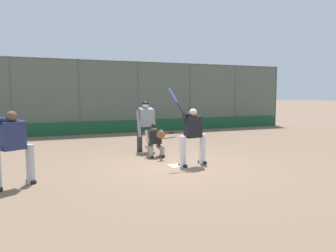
# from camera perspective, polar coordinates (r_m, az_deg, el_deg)

# --- Properties ---
(ground_plane) EXTENTS (160.00, 160.00, 0.00)m
(ground_plane) POSITION_cam_1_polar(r_m,az_deg,el_deg) (9.42, 1.59, -6.96)
(ground_plane) COLOR #7A604C
(home_plate_marker) EXTENTS (0.43, 0.43, 0.01)m
(home_plate_marker) POSITION_cam_1_polar(r_m,az_deg,el_deg) (9.42, 1.59, -6.92)
(home_plate_marker) COLOR white
(home_plate_marker) RESTS_ON ground_plane
(backstop_fence) EXTENTS (21.79, 0.08, 3.78)m
(backstop_fence) POSITION_cam_1_polar(r_m,az_deg,el_deg) (17.35, -10.12, 5.31)
(backstop_fence) COLOR #515651
(backstop_fence) RESTS_ON ground_plane
(padding_wall) EXTENTS (21.27, 0.18, 0.63)m
(padding_wall) POSITION_cam_1_polar(r_m,az_deg,el_deg) (17.34, -9.95, -0.20)
(padding_wall) COLOR #19512D
(padding_wall) RESTS_ON ground_plane
(bleachers_beyond) EXTENTS (15.20, 3.05, 1.80)m
(bleachers_beyond) POSITION_cam_1_polar(r_m,az_deg,el_deg) (20.33, -10.05, 1.41)
(bleachers_beyond) COLOR slate
(bleachers_beyond) RESTS_ON ground_plane
(batter_at_plate) EXTENTS (1.13, 0.57, 2.23)m
(batter_at_plate) POSITION_cam_1_polar(r_m,az_deg,el_deg) (9.37, 4.31, -1.50)
(batter_at_plate) COLOR silver
(batter_at_plate) RESTS_ON ground_plane
(catcher_behind_plate) EXTENTS (0.58, 0.68, 1.11)m
(catcher_behind_plate) POSITION_cam_1_polar(r_m,az_deg,el_deg) (10.65, -2.25, -2.36)
(catcher_behind_plate) COLOR gray
(catcher_behind_plate) RESTS_ON ground_plane
(umpire_home) EXTENTS (0.72, 0.45, 1.77)m
(umpire_home) POSITION_cam_1_polar(r_m,az_deg,el_deg) (11.68, -3.96, 0.23)
(umpire_home) COLOR #333333
(umpire_home) RESTS_ON ground_plane
(batter_on_deck) EXTENTS (1.19, 0.66, 2.29)m
(batter_on_deck) POSITION_cam_1_polar(r_m,az_deg,el_deg) (7.93, -25.46, -3.13)
(batter_on_deck) COLOR #B7B7BC
(batter_on_deck) RESTS_ON ground_plane
(spare_bat_near_backstop) EXTENTS (0.28, 0.84, 0.07)m
(spare_bat_near_backstop) POSITION_cam_1_polar(r_m,az_deg,el_deg) (13.53, -24.40, -3.46)
(spare_bat_near_backstop) COLOR black
(spare_bat_near_backstop) RESTS_ON ground_plane
(spare_bat_by_padding) EXTENTS (0.88, 0.26, 0.07)m
(spare_bat_by_padding) POSITION_cam_1_polar(r_m,az_deg,el_deg) (15.02, -0.47, -2.09)
(spare_bat_by_padding) COLOR black
(spare_bat_by_padding) RESTS_ON ground_plane
(fielding_glove_on_dirt) EXTENTS (0.27, 0.21, 0.10)m
(fielding_glove_on_dirt) POSITION_cam_1_polar(r_m,az_deg,el_deg) (16.96, 0.60, -1.15)
(fielding_glove_on_dirt) COLOR #56331E
(fielding_glove_on_dirt) RESTS_ON ground_plane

